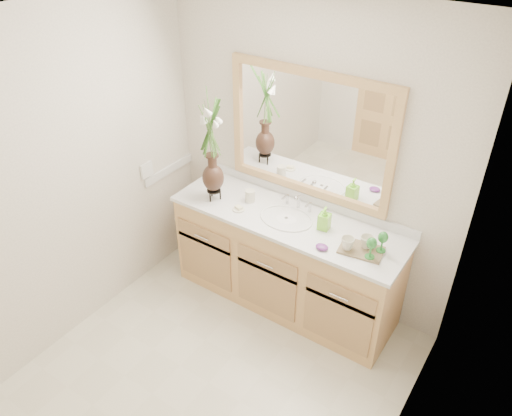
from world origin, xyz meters
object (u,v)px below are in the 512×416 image
Objects in this scene: tumbler at (250,196)px; soap_bottle at (324,219)px; flower_vase at (211,135)px; tray at (361,250)px.

soap_bottle is (0.65, -0.00, 0.03)m from tumbler.
tumbler is (0.25, 0.13, -0.50)m from flower_vase.
soap_bottle is at bearing -0.20° from tumbler.
tray is at bearing -21.25° from soap_bottle.
tumbler is at bearing 166.24° from tray.
soap_bottle is 0.55× the size of tray.
tumbler reaches higher than tray.
soap_bottle is at bearing 8.19° from flower_vase.
tumbler is 0.60× the size of soap_bottle.
tumbler is at bearing 27.63° from flower_vase.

